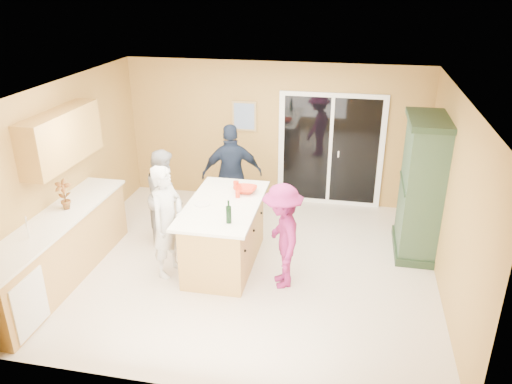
% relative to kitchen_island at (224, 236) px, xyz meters
% --- Properties ---
extents(floor, '(5.50, 5.50, 0.00)m').
position_rel_kitchen_island_xyz_m(floor, '(0.30, 0.01, -0.46)').
color(floor, beige).
rests_on(floor, ground).
extents(ceiling, '(5.50, 5.00, 0.10)m').
position_rel_kitchen_island_xyz_m(ceiling, '(0.30, 0.01, 2.14)').
color(ceiling, white).
rests_on(ceiling, wall_back).
extents(wall_back, '(5.50, 0.10, 2.60)m').
position_rel_kitchen_island_xyz_m(wall_back, '(0.30, 2.51, 0.84)').
color(wall_back, tan).
rests_on(wall_back, ground).
extents(wall_front, '(5.50, 0.10, 2.60)m').
position_rel_kitchen_island_xyz_m(wall_front, '(0.30, -2.49, 0.84)').
color(wall_front, tan).
rests_on(wall_front, ground).
extents(wall_left, '(0.10, 5.00, 2.60)m').
position_rel_kitchen_island_xyz_m(wall_left, '(-2.45, 0.01, 0.84)').
color(wall_left, tan).
rests_on(wall_left, ground).
extents(wall_right, '(0.10, 5.00, 2.60)m').
position_rel_kitchen_island_xyz_m(wall_right, '(3.05, 0.01, 0.84)').
color(wall_right, tan).
rests_on(wall_right, ground).
extents(left_cabinet_run, '(0.65, 3.05, 1.24)m').
position_rel_kitchen_island_xyz_m(left_cabinet_run, '(-2.15, -1.04, -0.00)').
color(left_cabinet_run, '#B98A48').
rests_on(left_cabinet_run, floor).
extents(upper_cabinets, '(0.35, 1.60, 0.75)m').
position_rel_kitchen_island_xyz_m(upper_cabinets, '(-2.28, -0.19, 1.41)').
color(upper_cabinets, '#B98A48').
rests_on(upper_cabinets, wall_left).
extents(sliding_door, '(1.90, 0.07, 2.10)m').
position_rel_kitchen_island_xyz_m(sliding_door, '(1.35, 2.47, 0.59)').
color(sliding_door, white).
rests_on(sliding_door, floor).
extents(framed_picture, '(0.46, 0.04, 0.56)m').
position_rel_kitchen_island_xyz_m(framed_picture, '(-0.25, 2.49, 1.14)').
color(framed_picture, '#A48652').
rests_on(framed_picture, wall_back).
extents(kitchen_island, '(1.03, 1.88, 0.99)m').
position_rel_kitchen_island_xyz_m(kitchen_island, '(0.00, 0.00, 0.00)').
color(kitchen_island, '#B98A48').
rests_on(kitchen_island, floor).
extents(green_hutch, '(0.61, 1.16, 2.14)m').
position_rel_kitchen_island_xyz_m(green_hutch, '(2.79, 0.96, 0.58)').
color(green_hutch, '#1F3320').
rests_on(green_hutch, floor).
extents(woman_white, '(0.55, 0.69, 1.64)m').
position_rel_kitchen_island_xyz_m(woman_white, '(-0.71, -0.40, 0.36)').
color(woman_white, silver).
rests_on(woman_white, floor).
extents(woman_grey, '(0.70, 0.83, 1.53)m').
position_rel_kitchen_island_xyz_m(woman_grey, '(-1.10, 0.54, 0.30)').
color(woman_grey, '#949496').
rests_on(woman_grey, floor).
extents(woman_navy, '(1.10, 0.71, 1.74)m').
position_rel_kitchen_island_xyz_m(woman_navy, '(-0.22, 1.40, 0.41)').
color(woman_navy, '#192438').
rests_on(woman_navy, floor).
extents(woman_magenta, '(0.83, 1.09, 1.49)m').
position_rel_kitchen_island_xyz_m(woman_magenta, '(0.91, -0.37, 0.28)').
color(woman_magenta, '#891E60').
rests_on(woman_magenta, floor).
extents(serving_bowl, '(0.33, 0.33, 0.08)m').
position_rel_kitchen_island_xyz_m(serving_bowl, '(0.23, 0.45, 0.56)').
color(serving_bowl, red).
rests_on(serving_bowl, kitchen_island).
extents(tulip_vase, '(0.26, 0.19, 0.44)m').
position_rel_kitchen_island_xyz_m(tulip_vase, '(-2.15, -0.53, 0.70)').
color(tulip_vase, '#A71510').
rests_on(tulip_vase, left_cabinet_run).
extents(tumbler_near, '(0.11, 0.11, 0.12)m').
position_rel_kitchen_island_xyz_m(tumbler_near, '(0.05, 0.54, 0.59)').
color(tumbler_near, red).
rests_on(tumbler_near, kitchen_island).
extents(tumbler_far, '(0.09, 0.09, 0.10)m').
position_rel_kitchen_island_xyz_m(tumbler_far, '(0.15, 0.24, 0.57)').
color(tumbler_far, red).
rests_on(tumbler_far, kitchen_island).
extents(wine_bottle, '(0.07, 0.07, 0.32)m').
position_rel_kitchen_island_xyz_m(wine_bottle, '(0.23, -0.58, 0.65)').
color(wine_bottle, black).
rests_on(wine_bottle, kitchen_island).
extents(white_plate, '(0.29, 0.29, 0.02)m').
position_rel_kitchen_island_xyz_m(white_plate, '(-0.28, -0.10, 0.53)').
color(white_plate, silver).
rests_on(white_plate, kitchen_island).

